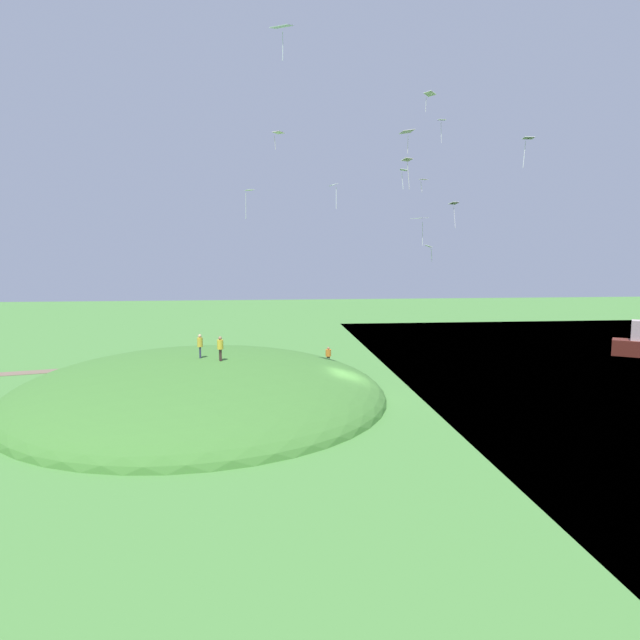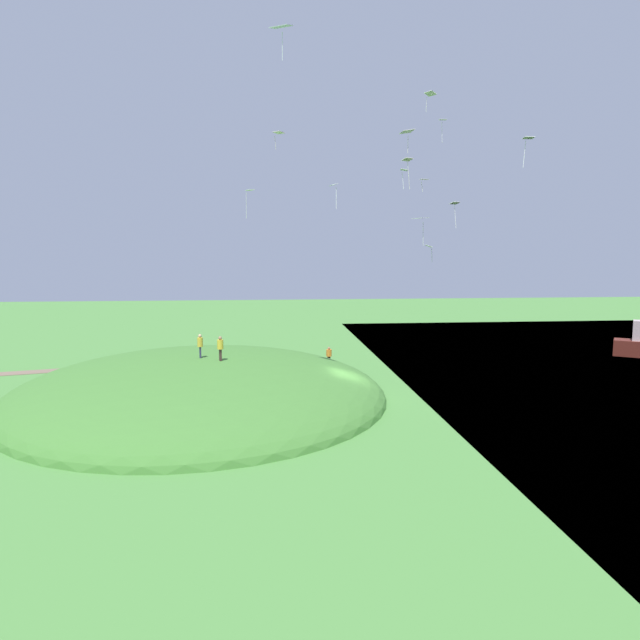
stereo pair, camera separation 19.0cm
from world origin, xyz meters
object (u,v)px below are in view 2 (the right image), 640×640
kite_5 (455,205)px  kite_7 (407,132)px  person_near_shore (220,345)px  kite_9 (443,122)px  kite_6 (430,94)px  person_with_child (200,343)px  person_watching_kites (329,354)px  kite_8 (281,28)px  kite_2 (249,192)px  kite_4 (429,247)px  kite_1 (424,180)px  kite_0 (279,133)px  kite_10 (408,162)px  kite_12 (334,187)px  kite_3 (420,219)px  kite_11 (528,141)px  kite_13 (404,171)px

kite_5 → kite_7: 10.79m
person_near_shore → kite_9: kite_9 is taller
kite_6 → person_with_child: bearing=19.0°
person_watching_kites → kite_8: bearing=26.3°
kite_2 → person_near_shore: bearing=76.2°
kite_9 → kite_4: bearing=68.2°
kite_5 → kite_1: bearing=0.3°
kite_7 → person_with_child: bearing=-1.6°
kite_0 → kite_2: 4.91m
person_watching_kites → kite_10: bearing=69.8°
kite_6 → kite_0: bearing=2.1°
kite_0 → person_near_shore: bearing=57.3°
kite_12 → kite_8: bearing=54.0°
kite_1 → kite_3: kite_1 is taller
kite_2 → kite_3: bearing=-179.5°
kite_0 → kite_6: bearing=-177.9°
kite_6 → kite_10: 7.43m
person_watching_kites → kite_4: 14.37m
kite_2 → kite_7: kite_7 is taller
person_near_shore → kite_9: 26.57m
person_with_child → person_watching_kites: person_with_child is taller
kite_2 → kite_4: 14.34m
kite_12 → kite_4: bearing=-169.3°
person_watching_kites → kite_2: (6.60, 3.95, 13.36)m
kite_7 → kite_11: (-6.15, 4.56, -1.29)m
kite_5 → kite_2: bearing=3.4°
kite_4 → kite_9: bearing=-111.8°
kite_4 → kite_9: size_ratio=0.66×
kite_0 → kite_8: 10.96m
kite_5 → kite_10: (5.39, 5.74, 2.46)m
person_with_child → kite_5: bearing=-71.0°
kite_0 → kite_12: kite_0 is taller
kite_4 → kite_13: bearing=-68.1°
kite_0 → kite_9: size_ratio=0.68×
person_watching_kites → kite_3: size_ratio=0.71×
person_near_shore → kite_3: size_ratio=0.73×
person_watching_kites → kite_1: bearing=110.0°
kite_8 → person_near_shore: bearing=-44.4°
kite_7 → kite_1: bearing=-113.2°
kite_1 → kite_3: 3.29m
kite_2 → kite_3: size_ratio=1.00×
person_with_child → kite_4: bearing=-87.3°
person_with_child → kite_9: kite_9 is taller
kite_9 → kite_7: bearing=61.3°
kite_12 → kite_13: 7.33m
kite_3 → kite_9: kite_9 is taller
kite_2 → kite_4: kite_2 is taller
person_watching_kites → kite_13: kite_13 is taller
person_near_shore → person_watching_kites: person_near_shore is taller
kite_3 → kite_8: 18.95m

